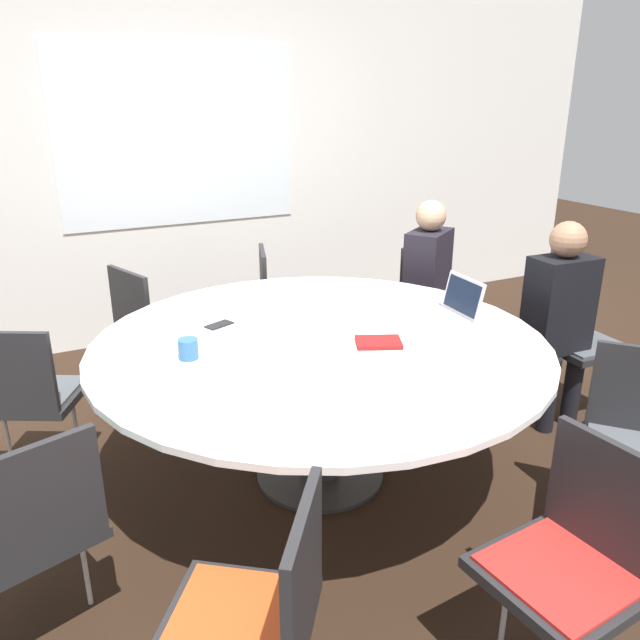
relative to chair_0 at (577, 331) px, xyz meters
The scene contains 18 objects.
ground_plane 1.80m from the chair_0, behind, with size 16.00×16.00×0.00m, color black.
wall_back 3.07m from the chair_0, 125.70° to the left, with size 8.00×0.07×2.70m.
conference_table 1.73m from the chair_0, behind, with size 2.16×2.16×0.75m.
chair_0 is the anchor object (origin of this frame).
chair_1 1.10m from the chair_0, 107.58° to the left, with size 0.60×0.59×0.86m.
chair_2 1.93m from the chair_0, 133.57° to the left, with size 0.54×0.55×0.86m.
chair_3 2.63m from the chair_0, 149.13° to the left, with size 0.54×0.55×0.86m.
chair_4 3.07m from the chair_0, 168.05° to the left, with size 0.59×0.58×0.86m.
chair_5 3.09m from the chair_0, behind, with size 0.55×0.53×0.86m.
chair_6 2.76m from the chair_0, 155.32° to the right, with size 0.60×0.60×0.86m.
chair_7 2.07m from the chair_0, 138.12° to the right, with size 0.45×0.47×0.86m.
chair_8 1.23m from the chair_0, 126.46° to the right, with size 0.61×0.61×0.86m.
person_0 0.32m from the chair_0, 164.26° to the right, with size 0.37×0.28×1.21m.
person_1 0.99m from the chair_0, 119.86° to the left, with size 0.42×0.38×1.21m.
laptop 1.02m from the chair_0, behind, with size 0.26×0.31×0.21m.
spiral_notebook 1.53m from the chair_0, behind, with size 0.25×0.22×0.02m.
coffee_cup 2.36m from the chair_0, behind, with size 0.09×0.09×0.09m.
cell_phone 2.15m from the chair_0, 168.32° to the left, with size 0.16×0.12×0.01m.
Camera 1 is at (-1.24, -2.46, 1.86)m, focal length 35.00 mm.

